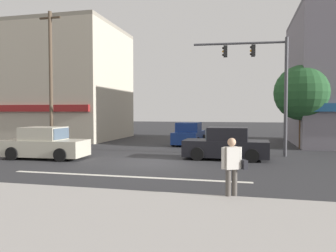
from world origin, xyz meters
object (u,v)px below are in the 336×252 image
Objects in this scene: utility_pole_far_right at (319,74)px; sedan_parked_curbside at (226,145)px; traffic_light_mast at (267,77)px; sedan_crossing_leftbound at (45,144)px; utility_pole_near_left at (51,78)px; street_tree at (302,93)px; pedestrian_foreground_with_bag at (232,165)px; sedan_crossing_rightbound at (189,135)px.

utility_pole_far_right reaches higher than sedan_parked_curbside.
traffic_light_mast is 1.49× the size of sedan_crossing_leftbound.
sedan_crossing_leftbound is (-10.82, -3.49, -3.46)m from traffic_light_mast.
utility_pole_near_left is 2.07× the size of sedan_parked_curbside.
sedan_crossing_leftbound is at bearing -61.25° from utility_pole_near_left.
utility_pole_near_left reaches higher than sedan_parked_curbside.
utility_pole_near_left is (-15.29, -3.90, 0.89)m from street_tree.
traffic_light_mast is (-2.41, -4.18, 0.65)m from street_tree.
utility_pole_near_left is at bearing 140.10° from pedestrian_foreground_with_bag.
traffic_light_mast is at bearing -1.22° from utility_pole_near_left.
utility_pole_far_right is 1.44× the size of traffic_light_mast.
traffic_light_mast reaches higher than sedan_crossing_rightbound.
traffic_light_mast is 1.50× the size of sedan_parked_curbside.
sedan_crossing_rightbound is (7.90, 4.77, -3.71)m from utility_pole_near_left.
sedan_parked_curbside is at bearing 11.80° from sedan_crossing_leftbound.
sedan_crossing_rightbound is (-4.98, 5.04, -3.46)m from traffic_light_mast.
utility_pole_near_left is 2.05× the size of sedan_crossing_leftbound.
utility_pole_near_left is at bearing 170.03° from sedan_parked_curbside.
street_tree is 0.59× the size of utility_pole_far_right.
utility_pole_near_left is at bearing -148.90° from sedan_crossing_rightbound.
pedestrian_foreground_with_bag is (-3.78, -13.52, -2.58)m from street_tree.
street_tree is at bearing 14.32° from utility_pole_near_left.
utility_pole_far_right reaches higher than utility_pole_near_left.
traffic_light_mast is at bearing 39.61° from sedan_parked_curbside.
utility_pole_far_right is at bearing 11.33° from utility_pole_near_left.
utility_pole_far_right is at bearing 44.48° from sedan_parked_curbside.
sedan_parked_curbside is 0.99× the size of sedan_crossing_leftbound.
sedan_parked_curbside is 9.03m from sedan_crossing_leftbound.
sedan_crossing_leftbound is at bearing -162.13° from traffic_light_mast.
traffic_light_mast is 1.50× the size of sedan_crossing_rightbound.
street_tree is at bearing -6.68° from sedan_crossing_rightbound.
utility_pole_far_right is (0.86, -0.67, 1.08)m from street_tree.
utility_pole_far_right reaches higher than traffic_light_mast.
street_tree is at bearing 60.05° from traffic_light_mast.
traffic_light_mast is (-3.26, -3.51, -0.43)m from utility_pole_far_right.
sedan_crossing_rightbound is at bearing 31.10° from utility_pole_near_left.
utility_pole_near_left is 0.96× the size of utility_pole_far_right.
sedan_crossing_rightbound is (-8.24, 1.53, -3.90)m from utility_pole_far_right.
pedestrian_foreground_with_bag reaches higher than sedan_parked_curbside.
sedan_parked_curbside is 7.32m from sedan_crossing_rightbound.
sedan_parked_curbside is (-4.39, -5.82, -2.82)m from street_tree.
traffic_light_mast is at bearing -45.35° from sedan_crossing_rightbound.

